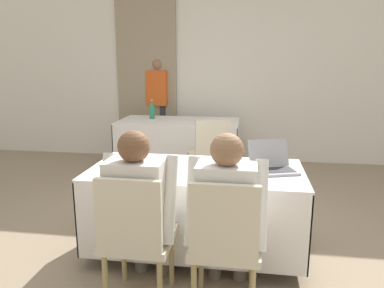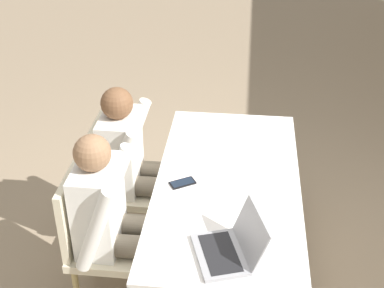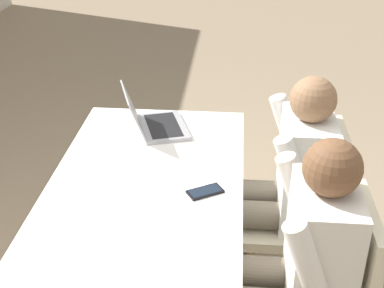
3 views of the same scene
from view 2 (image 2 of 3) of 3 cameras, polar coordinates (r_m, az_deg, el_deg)
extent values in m
plane|color=gray|center=(3.60, 3.42, -13.56)|extent=(24.00, 24.00, 0.00)
cube|color=white|center=(3.13, 3.83, -4.27)|extent=(1.69, 0.84, 0.02)
cube|color=white|center=(3.36, -3.51, -8.09)|extent=(1.69, 0.01, 0.60)
cube|color=white|center=(3.34, 10.84, -8.94)|extent=(1.69, 0.01, 0.60)
cube|color=white|center=(4.00, 4.29, -0.84)|extent=(0.01, 0.84, 0.60)
cylinder|color=#333333|center=(3.56, 3.45, -12.93)|extent=(0.06, 0.06, 0.11)
cube|color=#99999E|center=(2.65, 2.99, -11.68)|extent=(0.38, 0.32, 0.02)
cube|color=black|center=(2.64, 3.00, -11.51)|extent=(0.32, 0.24, 0.00)
cube|color=#99999E|center=(2.61, 6.30, -9.37)|extent=(0.34, 0.18, 0.21)
cube|color=black|center=(2.61, 6.30, -9.37)|extent=(0.30, 0.16, 0.18)
cube|color=black|center=(3.11, -1.03, -4.17)|extent=(0.14, 0.16, 0.01)
cube|color=#192333|center=(3.11, -1.03, -4.09)|extent=(0.12, 0.15, 0.00)
cube|color=white|center=(2.86, 8.32, -8.30)|extent=(0.29, 0.35, 0.00)
cube|color=white|center=(3.03, 3.06, -5.43)|extent=(0.32, 0.36, 0.00)
cylinder|color=tan|center=(3.58, -4.07, -9.50)|extent=(0.04, 0.04, 0.40)
cylinder|color=tan|center=(3.85, -3.19, -6.08)|extent=(0.04, 0.04, 0.40)
cylinder|color=tan|center=(3.65, -9.59, -9.00)|extent=(0.04, 0.04, 0.40)
cylinder|color=tan|center=(3.91, -8.31, -5.69)|extent=(0.04, 0.04, 0.40)
cube|color=beige|center=(3.60, -6.50, -4.72)|extent=(0.44, 0.44, 0.05)
cube|color=beige|center=(3.51, -9.94, -1.18)|extent=(0.40, 0.04, 0.45)
cylinder|color=tan|center=(3.43, -4.68, -11.81)|extent=(0.04, 0.04, 0.40)
cylinder|color=tan|center=(3.50, -10.47, -11.23)|extent=(0.04, 0.04, 0.40)
cube|color=beige|center=(3.18, -8.60, -10.70)|extent=(0.44, 0.44, 0.05)
cube|color=beige|center=(3.07, -12.61, -6.84)|extent=(0.40, 0.04, 0.45)
cylinder|color=#665B4C|center=(3.46, -4.78, -4.55)|extent=(0.13, 0.42, 0.13)
cylinder|color=#665B4C|center=(3.60, -4.27, -2.87)|extent=(0.13, 0.42, 0.13)
cylinder|color=#665B4C|center=(3.61, -1.74, -8.48)|extent=(0.10, 0.10, 0.45)
cylinder|color=#665B4C|center=(3.75, -1.37, -6.72)|extent=(0.10, 0.10, 0.45)
cube|color=silver|center=(3.45, -7.59, -0.85)|extent=(0.36, 0.22, 0.52)
cylinder|color=silver|center=(3.27, -7.72, -2.74)|extent=(0.08, 0.26, 0.54)
cylinder|color=silver|center=(3.62, -6.26, 0.99)|extent=(0.08, 0.26, 0.54)
sphere|color=brown|center=(3.28, -8.02, 4.32)|extent=(0.20, 0.20, 0.20)
cylinder|color=#665B4C|center=(3.03, -6.71, -10.81)|extent=(0.13, 0.42, 0.13)
cylinder|color=#665B4C|center=(3.16, -6.03, -8.63)|extent=(0.13, 0.42, 0.13)
cylinder|color=#665B4C|center=(3.20, -3.13, -14.94)|extent=(0.10, 0.10, 0.45)
cylinder|color=#665B4C|center=(3.33, -2.64, -12.71)|extent=(0.10, 0.10, 0.45)
cube|color=white|center=(3.01, -9.96, -6.58)|extent=(0.36, 0.22, 0.52)
cylinder|color=white|center=(2.84, -10.27, -9.12)|extent=(0.08, 0.26, 0.54)
cylinder|color=white|center=(3.16, -8.30, -4.20)|extent=(0.08, 0.26, 0.54)
sphere|color=#8C6647|center=(2.81, -10.60, -0.95)|extent=(0.20, 0.20, 0.20)
camera|label=1|loc=(3.72, -45.65, 6.99)|focal=35.00mm
camera|label=3|loc=(4.43, 0.54, 24.02)|focal=50.00mm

